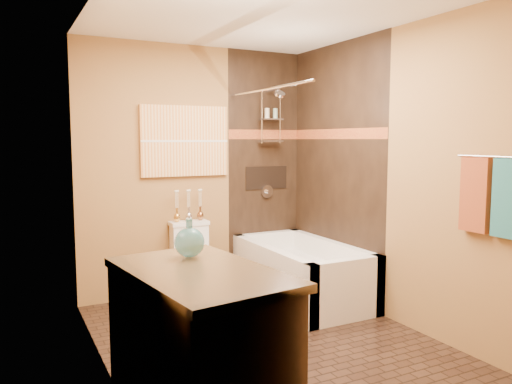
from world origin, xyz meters
TOP-DOWN VIEW (x-y plane):
  - floor at (0.00, 0.00)m, footprint 3.00×3.00m
  - wall_left at (-1.20, 0.00)m, footprint 0.02×3.00m
  - wall_right at (1.20, 0.00)m, footprint 0.02×3.00m
  - wall_back at (0.00, 1.50)m, footprint 2.40×0.02m
  - wall_front at (0.00, -1.50)m, footprint 2.40×0.02m
  - ceiling at (0.00, 0.00)m, footprint 3.00×3.00m
  - alcove_tile_back at (0.78, 1.49)m, footprint 0.85×0.01m
  - alcove_tile_right at (1.19, 0.75)m, footprint 0.01×1.50m
  - mosaic_band_back at (0.78, 1.48)m, footprint 0.85×0.01m
  - mosaic_band_right at (1.18, 0.75)m, footprint 0.01×1.50m
  - alcove_niche at (0.80, 1.48)m, footprint 0.50×0.01m
  - shower_fixtures at (0.80, 1.38)m, footprint 0.24×0.33m
  - curtain_rod at (0.40, 0.75)m, footprint 0.03×1.55m
  - towel_bar at (1.15, -1.05)m, footprint 0.02×0.55m
  - towel_teal at (1.16, -1.18)m, footprint 0.05×0.22m
  - towel_rust at (1.16, -0.92)m, footprint 0.05×0.22m
  - sunset_painting at (-0.13, 1.48)m, footprint 0.90×0.04m
  - vanity_mirror at (-1.19, -1.00)m, footprint 0.01×1.00m
  - bathtub at (0.80, 0.75)m, footprint 0.80×1.50m
  - toilet at (-0.13, 1.22)m, footprint 0.39×0.57m
  - vanity at (-0.92, -1.00)m, footprint 0.77×1.11m
  - teal_bottle at (-0.87, -0.73)m, footprint 0.21×0.21m
  - bud_vases at (-0.13, 1.39)m, footprint 0.31×0.07m

SIDE VIEW (x-z plane):
  - floor at x=0.00m, z-range 0.00..0.00m
  - bathtub at x=0.80m, z-range -0.05..0.50m
  - toilet at x=-0.13m, z-range 0.00..0.76m
  - vanity at x=-0.92m, z-range 0.00..0.92m
  - bud_vases at x=-0.13m, z-range 0.77..1.07m
  - teal_bottle at x=-0.87m, z-range 0.89..1.15m
  - alcove_niche at x=0.80m, z-range 1.02..1.27m
  - towel_teal at x=1.16m, z-range 0.92..1.44m
  - towel_rust at x=1.16m, z-range 0.92..1.44m
  - wall_left at x=-1.20m, z-range 0.00..2.50m
  - wall_right at x=1.20m, z-range 0.00..2.50m
  - wall_back at x=0.00m, z-range 0.00..2.50m
  - wall_front at x=0.00m, z-range 0.00..2.50m
  - alcove_tile_back at x=0.78m, z-range 0.00..2.50m
  - alcove_tile_right at x=1.19m, z-range 0.00..2.50m
  - towel_bar at x=1.15m, z-range 1.44..1.46m
  - vanity_mirror at x=-1.19m, z-range 1.05..1.95m
  - sunset_painting at x=-0.13m, z-range 1.20..1.90m
  - mosaic_band_back at x=0.78m, z-range 1.57..1.67m
  - mosaic_band_right at x=1.18m, z-range 1.57..1.67m
  - shower_fixtures at x=0.80m, z-range 1.08..2.25m
  - curtain_rod at x=0.40m, z-range 2.01..2.03m
  - ceiling at x=0.00m, z-range 2.50..2.50m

